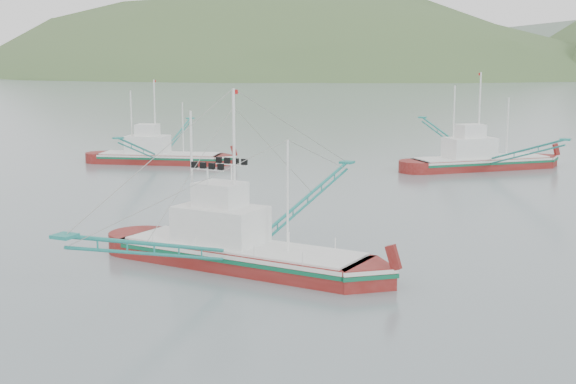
% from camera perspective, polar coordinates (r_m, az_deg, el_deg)
% --- Properties ---
extents(ground, '(1200.00, 1200.00, 0.00)m').
position_cam_1_polar(ground, '(39.32, -3.74, -5.94)').
color(ground, slate).
rests_on(ground, ground).
extents(main_boat, '(13.47, 23.90, 9.69)m').
position_cam_1_polar(main_boat, '(40.64, -3.53, -3.40)').
color(main_boat, maroon).
rests_on(main_boat, ground).
extents(bg_boat_far, '(19.75, 20.32, 9.75)m').
position_cam_1_polar(bg_boat_far, '(77.30, 13.59, 3.13)').
color(bg_boat_far, maroon).
rests_on(bg_boat_far, ground).
extents(bg_boat_left, '(12.54, 21.48, 8.89)m').
position_cam_1_polar(bg_boat_left, '(80.24, -9.19, 3.20)').
color(bg_boat_left, maroon).
rests_on(bg_boat_left, ground).
extents(headland_left, '(448.00, 308.00, 210.00)m').
position_cam_1_polar(headland_left, '(440.45, -1.63, 8.33)').
color(headland_left, '#425E30').
rests_on(headland_left, ground).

